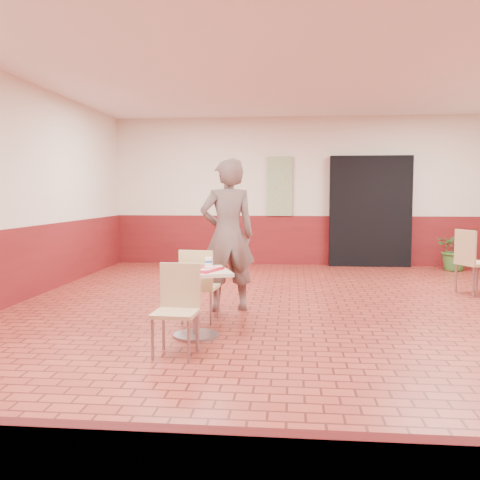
# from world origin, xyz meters

# --- Properties ---
(room_shell) EXTENTS (8.01, 10.01, 3.01)m
(room_shell) POSITION_xyz_m (0.00, 0.00, 1.50)
(room_shell) COLOR maroon
(room_shell) RESTS_ON ground
(wainscot_band) EXTENTS (8.00, 10.00, 1.00)m
(wainscot_band) POSITION_xyz_m (0.00, 0.00, 0.50)
(wainscot_band) COLOR #5F1214
(wainscot_band) RESTS_ON ground
(corridor_doorway) EXTENTS (1.60, 0.22, 2.20)m
(corridor_doorway) POSITION_xyz_m (1.20, 4.88, 1.10)
(corridor_doorway) COLOR black
(corridor_doorway) RESTS_ON ground
(promo_poster) EXTENTS (0.50, 0.03, 1.20)m
(promo_poster) POSITION_xyz_m (-0.60, 4.94, 1.60)
(promo_poster) COLOR gray
(promo_poster) RESTS_ON wainscot_band
(main_table) EXTENTS (0.65, 0.65, 0.69)m
(main_table) POSITION_xyz_m (-1.31, -0.69, 0.46)
(main_table) COLOR beige
(main_table) RESTS_ON ground
(chair_main_front) EXTENTS (0.40, 0.40, 0.82)m
(chair_main_front) POSITION_xyz_m (-1.38, -1.28, 0.46)
(chair_main_front) COLOR tan
(chair_main_front) RESTS_ON ground
(chair_main_back) EXTENTS (0.42, 0.42, 0.83)m
(chair_main_back) POSITION_xyz_m (-1.39, -0.11, 0.47)
(chair_main_back) COLOR #D1BD7D
(chair_main_back) RESTS_ON ground
(customer) EXTENTS (0.80, 0.66, 1.89)m
(customer) POSITION_xyz_m (-1.14, 0.57, 0.94)
(customer) COLOR #64514D
(customer) RESTS_ON ground
(serving_tray) EXTENTS (0.47, 0.36, 0.03)m
(serving_tray) POSITION_xyz_m (-1.31, -0.69, 0.70)
(serving_tray) COLOR red
(serving_tray) RESTS_ON main_table
(ring_donut) EXTENTS (0.11, 0.11, 0.03)m
(ring_donut) POSITION_xyz_m (-1.42, -0.62, 0.73)
(ring_donut) COLOR #D9804F
(ring_donut) RESTS_ON serving_tray
(long_john_donut) EXTENTS (0.14, 0.10, 0.04)m
(long_john_donut) POSITION_xyz_m (-1.28, -0.73, 0.73)
(long_john_donut) COLOR #CF753C
(long_john_donut) RESTS_ON serving_tray
(paper_cup) EXTENTS (0.07, 0.07, 0.09)m
(paper_cup) POSITION_xyz_m (-1.19, -0.63, 0.76)
(paper_cup) COLOR white
(paper_cup) RESTS_ON serving_tray
(chair_second_left) EXTENTS (0.56, 0.56, 0.93)m
(chair_second_left) POSITION_xyz_m (2.24, 1.99, 0.52)
(chair_second_left) COLOR tan
(chair_second_left) RESTS_ON ground
(potted_plant) EXTENTS (0.87, 0.79, 0.82)m
(potted_plant) POSITION_xyz_m (2.75, 4.40, 0.41)
(potted_plant) COLOR #366428
(potted_plant) RESTS_ON ground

